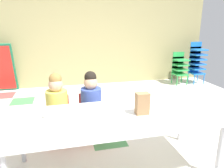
% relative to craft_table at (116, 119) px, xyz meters
% --- Properties ---
extents(ground_plane, '(6.30, 5.51, 0.02)m').
position_rel_craft_table_xyz_m(ground_plane, '(0.04, 0.57, -0.58)').
color(ground_plane, silver).
extents(back_wall, '(6.30, 0.10, 2.52)m').
position_rel_craft_table_xyz_m(back_wall, '(0.05, 3.32, 0.69)').
color(back_wall, tan).
rests_on(back_wall, ground_plane).
extents(craft_table, '(2.08, 0.82, 0.61)m').
position_rel_craft_table_xyz_m(craft_table, '(0.00, 0.00, 0.00)').
color(craft_table, white).
rests_on(craft_table, ground_plane).
extents(seated_child_near_camera, '(0.35, 0.35, 0.92)m').
position_rel_craft_table_xyz_m(seated_child_near_camera, '(-0.57, 0.64, -0.01)').
color(seated_child_near_camera, red).
rests_on(seated_child_near_camera, ground_plane).
extents(seated_child_middle_seat, '(0.32, 0.31, 0.92)m').
position_rel_craft_table_xyz_m(seated_child_middle_seat, '(-0.16, 0.64, -0.01)').
color(seated_child_middle_seat, red).
rests_on(seated_child_middle_seat, ground_plane).
extents(kid_chair_green_stack, '(0.32, 0.30, 0.80)m').
position_rel_craft_table_xyz_m(kid_chair_green_stack, '(2.39, 2.80, -0.11)').
color(kid_chair_green_stack, green).
rests_on(kid_chair_green_stack, ground_plane).
extents(kid_chair_blue_stack, '(0.32, 0.30, 1.04)m').
position_rel_craft_table_xyz_m(kid_chair_blue_stack, '(2.86, 2.80, 0.01)').
color(kid_chair_blue_stack, blue).
rests_on(kid_chair_blue_stack, ground_plane).
extents(paper_bag_brown, '(0.13, 0.09, 0.22)m').
position_rel_craft_table_xyz_m(paper_bag_brown, '(0.26, -0.03, 0.15)').
color(paper_bag_brown, '#9E754C').
rests_on(paper_bag_brown, craft_table).
extents(paper_plate_near_edge, '(0.18, 0.18, 0.01)m').
position_rel_craft_table_xyz_m(paper_plate_near_edge, '(-0.65, 0.11, 0.05)').
color(paper_plate_near_edge, white).
rests_on(paper_plate_near_edge, craft_table).
extents(paper_plate_center_table, '(0.18, 0.18, 0.01)m').
position_rel_craft_table_xyz_m(paper_plate_center_table, '(-0.11, -0.07, 0.05)').
color(paper_plate_center_table, white).
rests_on(paper_plate_center_table, craft_table).
extents(donut_powdered_on_plate, '(0.12, 0.12, 0.04)m').
position_rel_craft_table_xyz_m(donut_powdered_on_plate, '(-0.65, 0.11, 0.07)').
color(donut_powdered_on_plate, white).
rests_on(donut_powdered_on_plate, craft_table).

